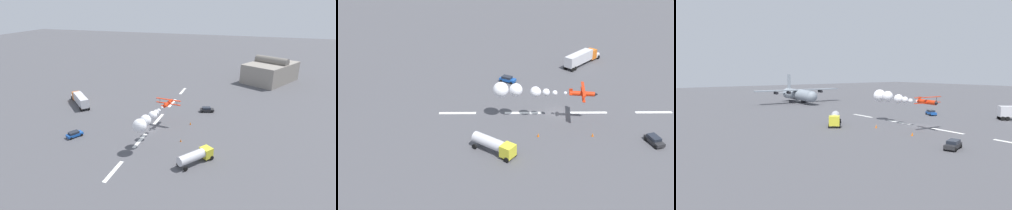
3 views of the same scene
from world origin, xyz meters
TOP-DOWN VIEW (x-y plane):
  - ground_plane at (0.00, 0.00)m, footprint 440.00×440.00m
  - runway_stripe_0 at (-35.54, 0.00)m, footprint 8.00×0.90m
  - runway_stripe_1 at (-21.33, 0.00)m, footprint 8.00×0.90m
  - runway_stripe_2 at (-7.11, 0.00)m, footprint 8.00×0.90m
  - runway_stripe_3 at (7.11, 0.00)m, footprint 8.00×0.90m
  - runway_stripe_4 at (21.33, 0.00)m, footprint 8.00×0.90m
  - stunt_biplane_red at (7.69, 2.49)m, footprint 21.29×7.32m
  - semi_truck_orange at (-10.49, -29.00)m, footprint 11.82×12.52m
  - fuel_tanker_truck at (13.10, 15.51)m, footprint 8.39×7.23m
  - followme_car_yellow at (10.30, -16.90)m, footprint 4.45×3.53m
  - airport_staff_sedan at (-17.09, 12.65)m, footprint 3.02×4.64m
  - hangar_building at (-60.07, 32.22)m, footprint 27.67×24.29m
  - traffic_cone_near at (-6.00, 9.96)m, footprint 0.44×0.44m
  - traffic_cone_far at (4.63, 9.97)m, footprint 0.44×0.44m

SIDE VIEW (x-z plane):
  - ground_plane at x=0.00m, z-range 0.00..0.00m
  - runway_stripe_0 at x=-35.54m, z-range 0.00..0.01m
  - runway_stripe_1 at x=-21.33m, z-range 0.00..0.01m
  - runway_stripe_2 at x=-7.11m, z-range 0.00..0.01m
  - runway_stripe_3 at x=7.11m, z-range 0.00..0.01m
  - runway_stripe_4 at x=21.33m, z-range 0.00..0.01m
  - traffic_cone_near at x=-6.00m, z-range 0.00..0.75m
  - traffic_cone_far at x=4.63m, z-range 0.00..0.75m
  - followme_car_yellow at x=10.30m, z-range 0.05..1.57m
  - airport_staff_sedan at x=-17.09m, z-range 0.05..1.57m
  - fuel_tanker_truck at x=13.10m, z-range 0.29..3.19m
  - semi_truck_orange at x=-10.49m, z-range 0.28..3.98m
  - hangar_building at x=-60.07m, z-range -1.05..9.67m
  - stunt_biplane_red at x=7.69m, z-range 4.82..8.06m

